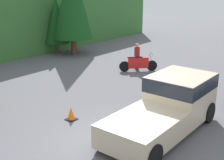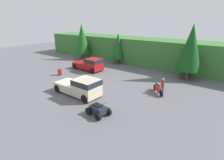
# 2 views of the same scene
# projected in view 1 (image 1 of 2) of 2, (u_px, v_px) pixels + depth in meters

# --- Properties ---
(ground_plane) EXTENTS (80.00, 80.00, 0.00)m
(ground_plane) POSITION_uv_depth(u_px,v_px,m) (109.00, 143.00, 10.97)
(ground_plane) COLOR #5B5B60
(tree_mid_right) EXTENTS (1.97, 1.97, 4.47)m
(tree_mid_right) POSITION_uv_depth(u_px,v_px,m) (56.00, 20.00, 24.34)
(tree_mid_right) COLOR brown
(tree_mid_right) RESTS_ON ground_plane
(pickup_truck_second) EXTENTS (5.35, 2.19, 1.95)m
(pickup_truck_second) POSITION_uv_depth(u_px,v_px,m) (170.00, 104.00, 11.77)
(pickup_truck_second) COLOR beige
(pickup_truck_second) RESTS_ON ground_plane
(dirt_bike) EXTENTS (1.81, 1.77, 1.15)m
(dirt_bike) POSITION_uv_depth(u_px,v_px,m) (138.00, 64.00, 19.71)
(dirt_bike) COLOR black
(dirt_bike) RESTS_ON ground_plane
(rider_person) EXTENTS (0.48, 0.48, 1.71)m
(rider_person) POSITION_uv_depth(u_px,v_px,m) (137.00, 55.00, 20.00)
(rider_person) COLOR navy
(rider_person) RESTS_ON ground_plane
(traffic_cone) EXTENTS (0.42, 0.42, 0.55)m
(traffic_cone) POSITION_uv_depth(u_px,v_px,m) (71.00, 114.00, 12.76)
(traffic_cone) COLOR black
(traffic_cone) RESTS_ON ground_plane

